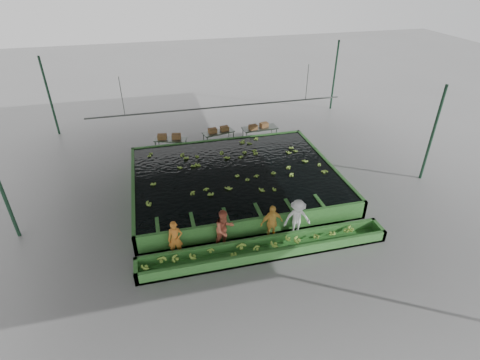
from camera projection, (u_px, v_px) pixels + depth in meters
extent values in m
plane|color=slate|center=(243.00, 203.00, 17.75)|extent=(80.00, 80.00, 0.00)
cube|color=gray|center=(243.00, 102.00, 15.16)|extent=(20.00, 22.00, 0.04)
cube|color=black|center=(235.00, 172.00, 18.55)|extent=(9.70, 7.70, 0.00)
cylinder|color=#59605B|center=(220.00, 107.00, 20.34)|extent=(0.08, 0.08, 14.00)
cylinder|color=#59605B|center=(122.00, 97.00, 18.78)|extent=(0.04, 0.04, 2.00)
cylinder|color=#59605B|center=(307.00, 82.00, 20.87)|extent=(0.04, 0.04, 2.00)
imported|color=orange|center=(175.00, 239.00, 14.31)|extent=(0.60, 0.41, 1.57)
imported|color=#BE5A3F|center=(224.00, 229.00, 14.66)|extent=(1.05, 0.94, 1.77)
imported|color=#EFB848|center=(272.00, 223.00, 15.10)|extent=(1.02, 0.53, 1.67)
imported|color=white|center=(297.00, 218.00, 15.31)|extent=(1.18, 0.75, 1.73)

